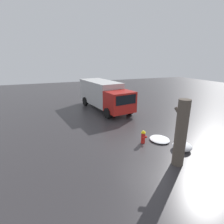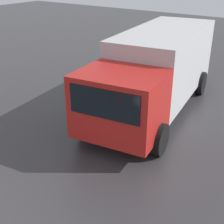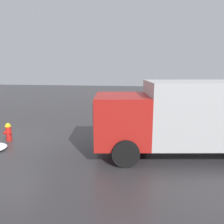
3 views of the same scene
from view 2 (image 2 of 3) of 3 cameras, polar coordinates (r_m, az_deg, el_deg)
The scene contains 2 objects.
delivery_truck at distance 10.87m, azimuth 8.18°, elevation 7.88°, with size 7.54×3.37×2.68m.
pedestrian at distance 9.37m, azimuth 2.92°, elevation 1.66°, with size 0.38×0.38×1.75m.
Camera 2 is at (-1.38, -5.03, 4.75)m, focal length 50.00 mm.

